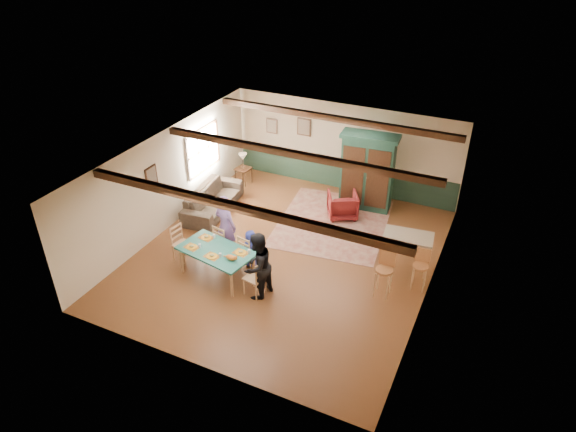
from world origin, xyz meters
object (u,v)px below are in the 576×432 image
at_px(person_child, 251,249).
at_px(bar_stool_left, 384,275).
at_px(end_table, 244,176).
at_px(person_woman, 257,266).
at_px(dining_chair_end_right, 255,277).
at_px(sofa, 213,200).
at_px(dining_table, 217,263).
at_px(armoire, 367,172).
at_px(counter_table, 406,252).
at_px(dining_chair_end_left, 183,244).
at_px(armchair, 342,205).
at_px(dining_chair_far_left, 224,240).
at_px(cat, 231,257).
at_px(table_lamp, 243,161).
at_px(dining_chair_far_right, 249,251).
at_px(bar_stool_right, 420,271).
at_px(person_man, 226,226).

bearing_deg(person_child, bar_stool_left, -164.71).
bearing_deg(end_table, person_woman, -57.17).
height_order(dining_chair_end_right, sofa, dining_chair_end_right).
height_order(dining_table, armoire, armoire).
bearing_deg(armoire, counter_table, -58.72).
xyz_separation_m(dining_chair_end_left, armchair, (2.83, 3.64, -0.10)).
distance_m(armchair, end_table, 3.56).
bearing_deg(counter_table, dining_chair_end_left, -158.68).
bearing_deg(person_child, dining_chair_end_left, 27.30).
bearing_deg(dining_chair_far_left, person_child, -174.29).
xyz_separation_m(dining_table, counter_table, (3.94, 2.17, 0.11)).
relative_size(cat, end_table, 0.66).
bearing_deg(sofa, armoire, -68.97).
xyz_separation_m(dining_chair_far_left, dining_chair_end_left, (-0.85, -0.56, 0.00)).
bearing_deg(armchair, bar_stool_left, 96.46).
height_order(dining_chair_end_left, person_woman, person_woman).
xyz_separation_m(cat, end_table, (-2.30, 4.60, -0.55)).
relative_size(dining_table, bar_stool_left, 1.61).
bearing_deg(sofa, person_child, -136.36).
height_order(armchair, sofa, armchair).
bearing_deg(counter_table, armchair, 142.98).
bearing_deg(dining_chair_far_left, table_lamp, -57.09).
height_order(dining_table, counter_table, counter_table).
bearing_deg(person_child, dining_chair_far_right, 90.00).
distance_m(dining_chair_far_left, dining_chair_end_left, 1.02).
bearing_deg(bar_stool_left, bar_stool_right, 40.05).
bearing_deg(person_man, cat, 136.55).
distance_m(dining_chair_end_left, bar_stool_right, 5.67).
xyz_separation_m(person_child, table_lamp, (-2.31, 3.71, 0.29)).
bearing_deg(dining_chair_end_right, person_woman, 90.00).
relative_size(armoire, armchair, 2.79).
relative_size(dining_chair_far_right, sofa, 0.39).
bearing_deg(dining_chair_end_right, dining_chair_end_left, -90.00).
bearing_deg(end_table, dining_chair_far_right, -58.81).
relative_size(person_child, bar_stool_left, 0.90).
relative_size(dining_table, person_woman, 1.09).
distance_m(dining_chair_end_right, sofa, 3.99).
relative_size(dining_table, dining_chair_end_right, 1.89).
xyz_separation_m(person_child, counter_table, (3.41, 1.47, -0.01)).
bearing_deg(person_child, end_table, -47.90).
xyz_separation_m(counter_table, bar_stool_left, (-0.22, -1.18, 0.07)).
bearing_deg(bar_stool_right, armchair, 136.20).
height_order(dining_chair_far_right, armoire, armoire).
bearing_deg(sofa, dining_chair_far_right, -137.67).
height_order(armoire, table_lamp, armoire).
xyz_separation_m(cat, bar_stool_left, (3.21, 1.17, -0.27)).
distance_m(dining_chair_far_right, table_lamp, 4.44).
distance_m(dining_chair_end_left, armoire, 5.53).
relative_size(person_man, person_child, 1.72).
bearing_deg(counter_table, person_man, -162.37).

